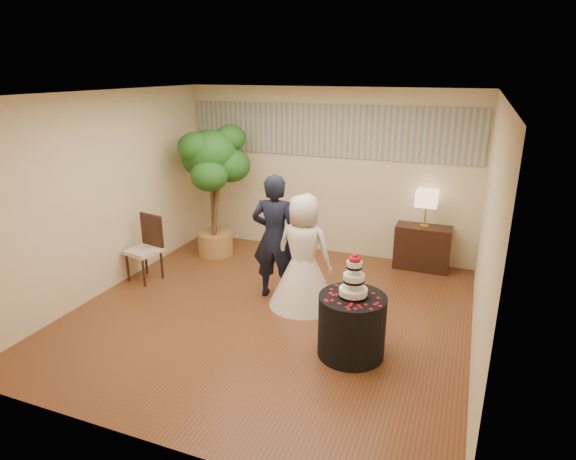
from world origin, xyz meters
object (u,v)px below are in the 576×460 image
at_px(ficus_tree, 213,191).
at_px(wedding_cake, 354,275).
at_px(console, 422,248).
at_px(cake_table, 352,326).
at_px(table_lamp, 426,209).
at_px(bride, 303,251).
at_px(side_chair, 143,249).
at_px(groom, 275,237).

bearing_deg(ficus_tree, wedding_cake, -36.52).
bearing_deg(console, wedding_cake, -98.68).
relative_size(cake_table, wedding_cake, 1.50).
relative_size(wedding_cake, console, 0.58).
xyz_separation_m(table_lamp, ficus_tree, (-3.41, -0.62, 0.13)).
relative_size(bride, side_chair, 1.56).
height_order(table_lamp, side_chair, table_lamp).
bearing_deg(table_lamp, cake_table, -99.14).
xyz_separation_m(console, ficus_tree, (-3.41, -0.62, 0.77)).
bearing_deg(groom, wedding_cake, 134.14).
xyz_separation_m(console, table_lamp, (0.00, 0.00, 0.65)).
xyz_separation_m(groom, ficus_tree, (-1.59, 1.13, 0.25)).
xyz_separation_m(bride, side_chair, (-2.51, -0.12, -0.28)).
bearing_deg(ficus_tree, bride, -31.13).
relative_size(console, side_chair, 0.86).
bearing_deg(bride, side_chair, 4.65).
height_order(groom, cake_table, groom).
relative_size(bride, ficus_tree, 0.69).
xyz_separation_m(groom, bride, (0.45, -0.11, -0.10)).
relative_size(groom, ficus_tree, 0.78).
xyz_separation_m(wedding_cake, console, (0.45, 2.81, -0.61)).
relative_size(bride, cake_table, 2.07).
height_order(cake_table, console, cake_table).
bearing_deg(console, side_chair, -152.52).
relative_size(groom, wedding_cake, 3.52).
xyz_separation_m(bride, ficus_tree, (-2.05, 1.24, 0.35)).
bearing_deg(table_lamp, console, 0.00).
bearing_deg(bride, wedding_cake, 135.67).
height_order(console, table_lamp, table_lamp).
bearing_deg(groom, console, -144.01).
xyz_separation_m(groom, table_lamp, (1.82, 1.75, 0.12)).
distance_m(console, side_chair, 4.35).
xyz_separation_m(bride, cake_table, (0.91, -0.95, -0.42)).
relative_size(groom, console, 2.06).
distance_m(bride, table_lamp, 2.32).
distance_m(groom, cake_table, 1.80).
distance_m(bride, cake_table, 1.38).
relative_size(cake_table, console, 0.88).
distance_m(groom, table_lamp, 2.53).
height_order(table_lamp, ficus_tree, ficus_tree).
bearing_deg(cake_table, bride, 133.65).
distance_m(groom, console, 2.58).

